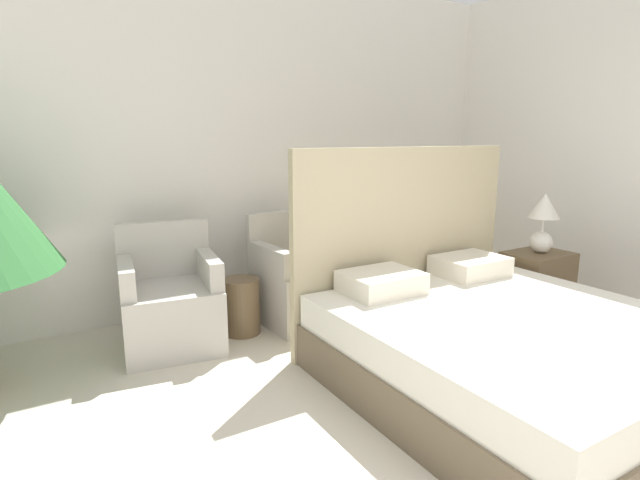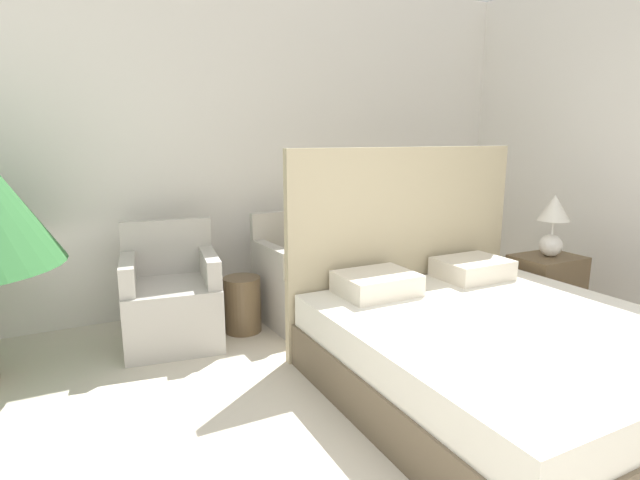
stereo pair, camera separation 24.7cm
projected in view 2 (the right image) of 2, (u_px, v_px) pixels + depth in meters
wall_back at (236, 143)px, 4.36m from camera, size 10.00×0.06×2.90m
bed at (493, 346)px, 2.96m from camera, size 1.89×2.01×1.44m
armchair_near_window_left at (172, 305)px, 3.67m from camera, size 0.75×0.73×0.88m
armchair_near_window_right at (303, 285)px, 4.14m from camera, size 0.71×0.69×0.88m
nightstand at (545, 289)px, 4.09m from camera, size 0.53×0.39×0.56m
table_lamp at (553, 220)px, 3.97m from camera, size 0.25×0.25×0.50m
side_table at (242, 304)px, 3.90m from camera, size 0.29×0.29×0.44m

